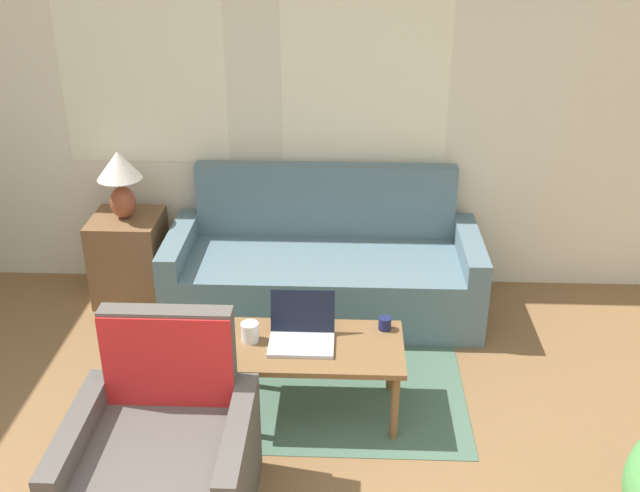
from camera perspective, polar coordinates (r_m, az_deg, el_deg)
name	(u,v)px	position (r m, az deg, el deg)	size (l,w,h in m)	color
wall_back	(267,103)	(5.09, -4.03, 10.81)	(6.86, 0.06, 2.60)	silver
rug	(320,355)	(4.66, -0.02, -8.31)	(1.68, 1.83, 0.01)	#476651
couch	(324,271)	(5.04, 0.30, -1.90)	(2.05, 0.83, 0.93)	slate
armchair	(164,463)	(3.57, -11.81, -15.85)	(0.80, 0.75, 0.91)	#514C47
side_table	(130,257)	(5.32, -14.29, -0.85)	(0.46, 0.46, 0.60)	brown
table_lamp	(120,176)	(5.09, -15.01, 5.18)	(0.29, 0.29, 0.46)	brown
coffee_table	(316,353)	(4.01, -0.34, -8.15)	(0.93, 0.52, 0.43)	brown
laptop	(302,332)	(3.98, -1.40, -6.57)	(0.34, 0.29, 0.24)	#B7B7BC
cup_navy	(385,323)	(4.10, 4.96, -5.90)	(0.07, 0.07, 0.07)	#191E4C
cup_yellow	(250,332)	(4.00, -5.36, -6.54)	(0.09, 0.09, 0.11)	white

